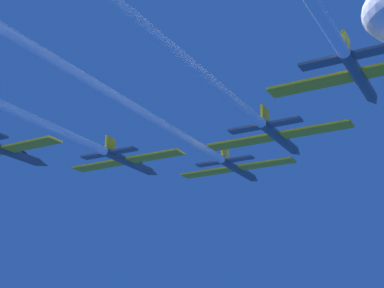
{
  "coord_description": "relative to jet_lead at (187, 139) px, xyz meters",
  "views": [
    {
      "loc": [
        27.36,
        -61.22,
        -19.2
      ],
      "look_at": [
        -0.18,
        -11.46,
        0.29
      ],
      "focal_mm": 52.58,
      "sensor_mm": 36.0,
      "label": 1
    }
  ],
  "objects": [
    {
      "name": "jet_lead",
      "position": [
        0.0,
        0.0,
        0.0
      ],
      "size": [
        14.92,
        46.06,
        2.47
      ],
      "color": "#4C5660"
    },
    {
      "name": "jet_left_wing",
      "position": [
        -9.9,
        -10.71,
        -0.15
      ],
      "size": [
        14.92,
        48.6,
        2.47
      ],
      "color": "#4C5660"
    },
    {
      "name": "jet_right_wing",
      "position": [
        9.49,
        -14.36,
        -0.8
      ],
      "size": [
        14.92,
        53.82,
        2.47
      ],
      "color": "#4C5660"
    }
  ]
}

